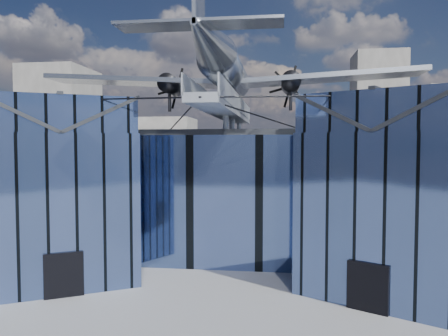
# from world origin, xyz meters

# --- Properties ---
(ground_plane) EXTENTS (120.00, 120.00, 0.00)m
(ground_plane) POSITION_xyz_m (0.00, 0.00, 0.00)
(ground_plane) COLOR gray
(museum) EXTENTS (32.88, 24.50, 17.60)m
(museum) POSITION_xyz_m (0.00, 5.82, 5.54)
(museum) COLOR #4B6198
(museum) RESTS_ON ground
(bg_towers) EXTENTS (77.00, 24.50, 26.00)m
(bg_towers) POSITION_xyz_m (1.45, 50.49, 10.01)
(bg_towers) COLOR gray
(bg_towers) RESTS_ON ground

